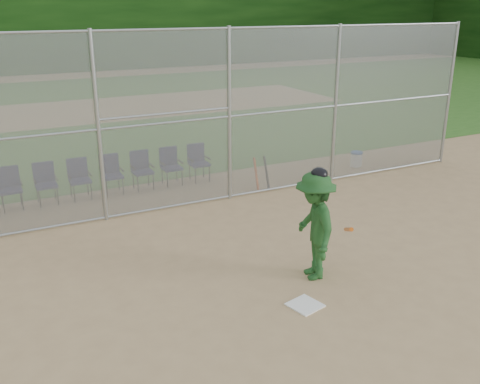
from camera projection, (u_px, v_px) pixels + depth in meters
name	position (u px, v px, depth m)	size (l,w,h in m)	color
ground	(313.00, 306.00, 8.32)	(100.00, 100.00, 0.00)	tan
grass_strip	(80.00, 111.00, 23.44)	(100.00, 100.00, 0.00)	#2D5F1C
dirt_patch_far	(80.00, 111.00, 23.44)	(24.00, 24.00, 0.00)	tan
backstop_fence	(189.00, 117.00, 11.83)	(16.09, 0.09, 4.00)	gray
home_plate	(305.00, 305.00, 8.32)	(0.46, 0.46, 0.02)	white
batter_at_plate	(314.00, 225.00, 8.92)	(1.14, 1.43, 1.96)	#1F4F20
water_cooler	(356.00, 159.00, 15.41)	(0.34, 0.34, 0.43)	white
spare_bats	(261.00, 174.00, 13.43)	(0.36, 0.33, 0.83)	#D84C14
chair_2	(11.00, 189.00, 12.10)	(0.54, 0.52, 0.96)	#11143E
chair_3	(46.00, 184.00, 12.43)	(0.54, 0.52, 0.96)	#11143E
chair_4	(80.00, 180.00, 12.76)	(0.54, 0.52, 0.96)	#11143E
chair_5	(112.00, 175.00, 13.10)	(0.54, 0.52, 0.96)	#11143E
chair_6	(143.00, 171.00, 13.43)	(0.54, 0.52, 0.96)	#11143E
chair_7	(172.00, 167.00, 13.76)	(0.54, 0.52, 0.96)	#11143E
chair_8	(199.00, 163.00, 14.09)	(0.54, 0.52, 0.96)	#11143E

